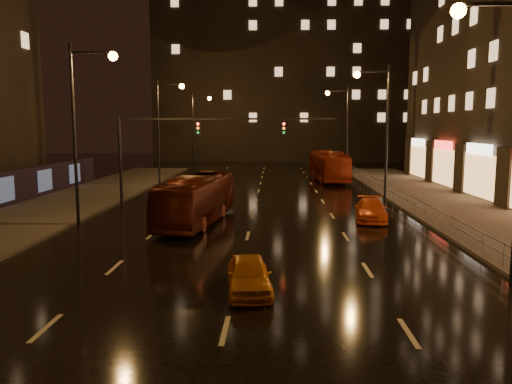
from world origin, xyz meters
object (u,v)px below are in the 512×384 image
bus_curb (328,166)px  taxi_far (371,210)px  bus_red (197,199)px  taxi_near (249,275)px

bus_curb → taxi_far: bus_curb is taller
bus_red → taxi_near: 12.75m
taxi_near → taxi_far: bearing=57.4°
bus_curb → bus_red: bearing=-117.2°
taxi_near → bus_red: bearing=100.3°
taxi_far → taxi_near: bearing=-108.6°
bus_red → taxi_far: (10.26, 1.16, -0.76)m
bus_red → taxi_near: size_ratio=2.78×
taxi_near → taxi_far: size_ratio=0.83×
bus_red → taxi_near: bearing=-66.3°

